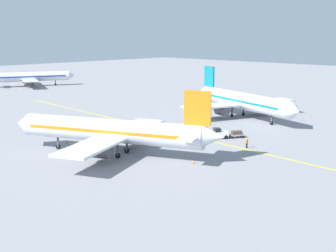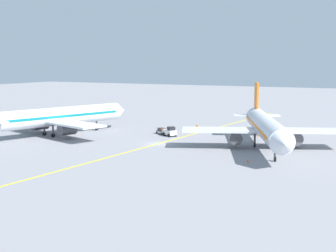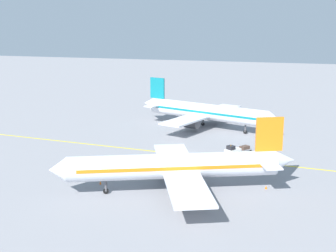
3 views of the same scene
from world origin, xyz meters
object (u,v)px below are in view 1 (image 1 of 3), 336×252
baggage_cart_trailing (237,134)px  ground_crew_worker (247,143)px  airplane_at_gate (113,131)px  baggage_tug_white (219,134)px  airplane_adjacent_stand (242,101)px  traffic_cone_mid_apron (67,142)px  traffic_cone_near_nose (193,162)px  airplane_distant_taxiing (29,77)px

baggage_cart_trailing → ground_crew_worker: (-5.28, -5.86, 0.15)m
baggage_cart_trailing → ground_crew_worker: ground_crew_worker is taller
airplane_at_gate → baggage_tug_white: size_ratio=10.14×
airplane_at_gate → airplane_adjacent_stand: (41.05, 4.85, 0.00)m
airplane_adjacent_stand → ground_crew_worker: bearing=-143.2°
traffic_cone_mid_apron → airplane_adjacent_stand: bearing=-9.3°
airplane_adjacent_stand → baggage_cart_trailing: (-17.85, -11.48, -2.95)m
traffic_cone_near_nose → traffic_cone_mid_apron: same height
baggage_cart_trailing → ground_crew_worker: bearing=-132.0°
baggage_tug_white → ground_crew_worker: 8.06m
airplane_distant_taxiing → traffic_cone_near_nose: size_ratio=55.04×
traffic_cone_near_nose → baggage_cart_trailing: bearing=17.3°
traffic_cone_mid_apron → traffic_cone_near_nose: bearing=-77.6°
baggage_cart_trailing → traffic_cone_near_nose: bearing=-162.7°
baggage_cart_trailing → traffic_cone_near_nose: baggage_cart_trailing is taller
airplane_at_gate → airplane_adjacent_stand: bearing=6.7°
baggage_cart_trailing → traffic_cone_mid_apron: 30.04m
baggage_tug_white → ground_crew_worker: bearing=-108.2°
baggage_cart_trailing → airplane_distant_taxiing: bearing=80.5°
airplane_adjacent_stand → traffic_cone_near_nose: bearing=-154.6°
baggage_cart_trailing → traffic_cone_near_nose: 19.40m
airplane_adjacent_stand → baggage_cart_trailing: 21.43m
airplane_distant_taxiing → baggage_tug_white: airplane_distant_taxiing is taller
airplane_at_gate → traffic_cone_mid_apron: bearing=93.0°
airplane_adjacent_stand → airplane_distant_taxiing: airplane_adjacent_stand is taller
ground_crew_worker → traffic_cone_near_nose: bearing=179.6°
airplane_at_gate → airplane_distant_taxiing: airplane_at_gate is taller
ground_crew_worker → traffic_cone_near_nose: 13.25m
baggage_tug_white → traffic_cone_near_nose: 17.49m
baggage_tug_white → baggage_cart_trailing: (2.76, -1.80, -0.14)m
airplane_distant_taxiing → baggage_cart_trailing: 103.77m
baggage_tug_white → traffic_cone_near_nose: size_ratio=6.06×
traffic_cone_near_nose → airplane_adjacent_stand: bearing=25.4°
airplane_distant_taxiing → traffic_cone_near_nose: 113.83m
ground_crew_worker → traffic_cone_mid_apron: bearing=127.5°
airplane_adjacent_stand → traffic_cone_mid_apron: bearing=170.7°
traffic_cone_near_nose → traffic_cone_mid_apron: size_ratio=1.00×
airplane_distant_taxiing → ground_crew_worker: size_ratio=18.02×
airplane_adjacent_stand → ground_crew_worker: (-23.13, -17.33, -2.80)m
airplane_distant_taxiing → baggage_tug_white: size_ratio=9.09×
airplane_at_gate → traffic_cone_near_nose: size_ratio=61.40×
ground_crew_worker → traffic_cone_near_nose: size_ratio=3.05×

